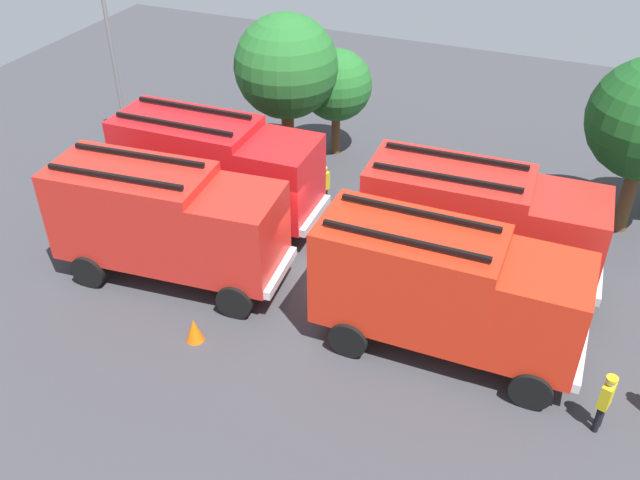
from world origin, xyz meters
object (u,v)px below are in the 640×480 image
(fire_truck_1, at_px, (446,287))
(traffic_cone_2, at_px, (194,330))
(traffic_cone_1, at_px, (187,167))
(fire_truck_2, at_px, (216,165))
(fire_truck_3, at_px, (480,221))
(tree_0, at_px, (286,67))
(fire_truck_0, at_px, (166,219))
(lamppost, at_px, (113,58))
(tree_1, at_px, (336,85))
(firefighter_1, at_px, (324,186))
(firefighter_2, at_px, (605,400))
(traffic_cone_0, at_px, (301,179))

(fire_truck_1, bearing_deg, traffic_cone_2, -160.13)
(traffic_cone_1, bearing_deg, fire_truck_2, -39.75)
(fire_truck_3, distance_m, tree_0, 9.90)
(fire_truck_3, bearing_deg, fire_truck_1, -94.80)
(fire_truck_3, bearing_deg, fire_truck_0, -160.17)
(fire_truck_3, relative_size, lamppost, 1.08)
(fire_truck_3, height_order, tree_1, tree_1)
(traffic_cone_1, bearing_deg, fire_truck_0, -62.13)
(lamppost, bearing_deg, fire_truck_3, -12.08)
(firefighter_1, height_order, traffic_cone_1, firefighter_1)
(fire_truck_3, height_order, firefighter_2, fire_truck_3)
(firefighter_1, xyz_separation_m, traffic_cone_2, (-0.68, -7.94, -0.57))
(traffic_cone_0, height_order, traffic_cone_1, traffic_cone_0)
(tree_1, relative_size, traffic_cone_0, 6.34)
(tree_0, height_order, traffic_cone_2, tree_0)
(fire_truck_2, xyz_separation_m, tree_1, (1.94, 6.30, 0.81))
(tree_1, bearing_deg, fire_truck_0, -99.55)
(fire_truck_1, height_order, tree_1, tree_1)
(tree_1, height_order, traffic_cone_0, tree_1)
(fire_truck_1, height_order, firefighter_2, fire_truck_1)
(firefighter_2, xyz_separation_m, traffic_cone_2, (-10.79, -1.06, -0.61))
(fire_truck_2, distance_m, firefighter_1, 3.95)
(fire_truck_2, height_order, tree_1, tree_1)
(tree_0, bearing_deg, tree_1, 50.17)
(firefighter_2, xyz_separation_m, traffic_cone_1, (-16.09, 7.18, -0.69))
(fire_truck_2, bearing_deg, fire_truck_1, -23.00)
(fire_truck_1, bearing_deg, fire_truck_0, 179.97)
(fire_truck_1, height_order, lamppost, lamppost)
(fire_truck_2, height_order, traffic_cone_0, fire_truck_2)
(fire_truck_3, height_order, traffic_cone_2, fire_truck_3)
(tree_1, bearing_deg, firefighter_1, -74.21)
(fire_truck_0, height_order, tree_0, tree_0)
(fire_truck_2, relative_size, firefighter_1, 4.33)
(firefighter_1, xyz_separation_m, traffic_cone_1, (-5.98, 0.30, -0.64))
(fire_truck_0, relative_size, fire_truck_3, 1.01)
(firefighter_2, relative_size, traffic_cone_1, 3.00)
(firefighter_2, distance_m, lamppost, 21.38)
(firefighter_2, distance_m, tree_1, 15.98)
(fire_truck_1, xyz_separation_m, firefighter_2, (4.33, -1.30, -1.17))
(fire_truck_3, relative_size, firefighter_1, 4.35)
(firefighter_2, bearing_deg, tree_1, -28.67)
(fire_truck_3, bearing_deg, traffic_cone_2, -140.52)
(firefighter_1, distance_m, traffic_cone_2, 7.99)
(fire_truck_2, bearing_deg, fire_truck_0, -86.93)
(fire_truck_3, relative_size, traffic_cone_0, 10.48)
(fire_truck_2, distance_m, traffic_cone_2, 6.62)
(tree_1, xyz_separation_m, traffic_cone_1, (-4.78, -3.94, -2.68))
(tree_0, distance_m, traffic_cone_2, 11.32)
(fire_truck_2, height_order, firefighter_2, fire_truck_2)
(tree_0, xyz_separation_m, traffic_cone_1, (-3.39, -2.27, -3.81))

